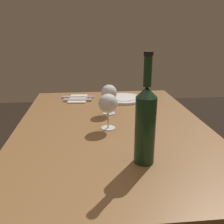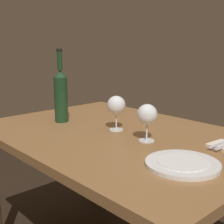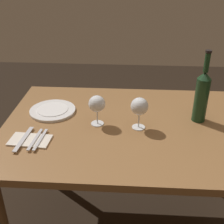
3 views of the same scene
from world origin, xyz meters
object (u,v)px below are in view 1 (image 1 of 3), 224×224
(dinner_plate, at_px, (123,99))
(fork_outer, at_px, (78,100))
(table_knife, at_px, (78,97))
(wine_glass_left, at_px, (108,104))
(wine_glass_right, at_px, (108,93))
(folded_napkin, at_px, (78,99))
(wine_bottle, at_px, (145,123))
(fork_inner, at_px, (78,99))

(dinner_plate, distance_m, fork_outer, 0.29)
(table_knife, bearing_deg, wine_glass_left, -164.14)
(dinner_plate, bearing_deg, table_knife, 77.08)
(fork_outer, bearing_deg, wine_glass_right, -145.17)
(folded_napkin, xyz_separation_m, table_knife, (0.03, 0.00, 0.01))
(dinner_plate, height_order, table_knife, dinner_plate)
(wine_bottle, relative_size, fork_inner, 2.08)
(wine_glass_right, distance_m, wine_bottle, 0.53)
(wine_bottle, height_order, folded_napkin, wine_bottle)
(wine_glass_left, xyz_separation_m, dinner_plate, (0.47, -0.14, -0.11))
(fork_outer, bearing_deg, table_knife, 0.00)
(table_knife, bearing_deg, wine_bottle, -163.61)
(fork_inner, distance_m, table_knife, 0.06)
(wine_bottle, xyz_separation_m, fork_outer, (0.77, 0.25, -0.13))
(wine_glass_left, height_order, fork_inner, wine_glass_left)
(wine_glass_left, xyz_separation_m, wine_bottle, (-0.31, -0.10, 0.03))
(dinner_plate, relative_size, folded_napkin, 1.27)
(dinner_plate, distance_m, folded_napkin, 0.29)
(wine_bottle, bearing_deg, wine_glass_right, 8.45)
(fork_inner, bearing_deg, wine_glass_right, -147.70)
(dinner_plate, bearing_deg, folded_napkin, 82.78)
(wine_bottle, height_order, fork_inner, wine_bottle)
(fork_inner, bearing_deg, folded_napkin, 0.00)
(wine_glass_left, height_order, wine_bottle, wine_bottle)
(fork_inner, distance_m, fork_outer, 0.02)
(wine_glass_left, height_order, dinner_plate, wine_glass_left)
(folded_napkin, relative_size, table_knife, 0.94)
(wine_glass_right, bearing_deg, fork_outer, 34.83)
(wine_glass_left, bearing_deg, fork_inner, 17.56)
(wine_glass_left, relative_size, wine_glass_right, 1.04)
(fork_outer, height_order, table_knife, same)
(wine_glass_right, height_order, dinner_plate, wine_glass_right)
(fork_inner, bearing_deg, wine_bottle, -162.54)
(fork_inner, height_order, fork_outer, same)
(wine_glass_right, xyz_separation_m, folded_napkin, (0.30, 0.17, -0.11))
(wine_glass_right, height_order, table_knife, wine_glass_right)
(wine_glass_left, xyz_separation_m, fork_outer, (0.46, 0.15, -0.11))
(wine_glass_left, relative_size, dinner_plate, 0.66)
(table_knife, bearing_deg, wine_glass_right, -152.24)
(wine_glass_left, distance_m, wine_glass_right, 0.21)
(folded_napkin, bearing_deg, wine_glass_right, -149.92)
(fork_outer, relative_size, table_knife, 0.86)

